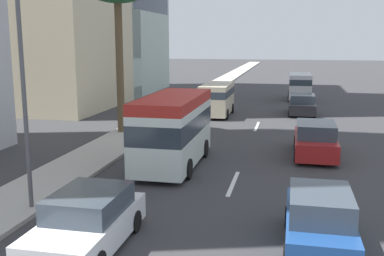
{
  "coord_description": "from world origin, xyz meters",
  "views": [
    {
      "loc": [
        -3.91,
        -2.06,
        5.5
      ],
      "look_at": [
        17.6,
        2.59,
        1.28
      ],
      "focal_mm": 43.01,
      "sensor_mm": 36.0,
      "label": 1
    }
  ],
  "objects": [
    {
      "name": "sidewalk_right",
      "position": [
        31.5,
        7.01,
        0.07
      ],
      "size": [
        162.0,
        2.65,
        0.15
      ],
      "primitive_type": "cube",
      "color": "#B2ADA3",
      "rests_on": "ground_plane"
    },
    {
      "name": "van_seventh",
      "position": [
        29.33,
        3.24,
        1.34
      ],
      "size": [
        4.93,
        2.09,
        2.34
      ],
      "rotation": [
        0.0,
        0.0,
        3.14
      ],
      "color": "beige",
      "rests_on": "ground_plane"
    },
    {
      "name": "pedestrian_mid_block",
      "position": [
        25.52,
        7.38,
        1.0
      ],
      "size": [
        0.3,
        0.36,
        1.56
      ],
      "rotation": [
        0.0,
        0.0,
        1.33
      ],
      "color": "gold",
      "rests_on": "sidewalk_right"
    },
    {
      "name": "minibus_third",
      "position": [
        15.25,
        2.92,
        1.72
      ],
      "size": [
        6.3,
        2.37,
        3.13
      ],
      "rotation": [
        0.0,
        0.0,
        3.14
      ],
      "color": "silver",
      "rests_on": "ground_plane"
    },
    {
      "name": "car_second",
      "position": [
        6.79,
        3.11,
        0.73
      ],
      "size": [
        4.28,
        1.96,
        1.53
      ],
      "rotation": [
        0.0,
        0.0,
        3.14
      ],
      "color": "white",
      "rests_on": "ground_plane"
    },
    {
      "name": "lane_stripe_far",
      "position": [
        25.54,
        0.0,
        0.01
      ],
      "size": [
        3.2,
        0.16,
        0.01
      ],
      "primitive_type": "cube",
      "color": "silver",
      "rests_on": "ground_plane"
    },
    {
      "name": "street_lamp",
      "position": [
        8.93,
        5.98,
        4.69
      ],
      "size": [
        0.24,
        0.97,
        7.46
      ],
      "color": "#4C4C51",
      "rests_on": "sidewalk_right"
    },
    {
      "name": "car_lead",
      "position": [
        7.98,
        -2.93,
        0.78
      ],
      "size": [
        4.12,
        1.79,
        1.67
      ],
      "color": "#1E478C",
      "rests_on": "ground_plane"
    },
    {
      "name": "lane_stripe_mid",
      "position": [
        13.24,
        0.0,
        0.01
      ],
      "size": [
        3.2,
        0.16,
        0.01
      ],
      "primitive_type": "cube",
      "color": "silver",
      "rests_on": "ground_plane"
    },
    {
      "name": "van_fourth",
      "position": [
        40.0,
        -2.88,
        1.38
      ],
      "size": [
        4.92,
        2.1,
        2.42
      ],
      "color": "silver",
      "rests_on": "ground_plane"
    },
    {
      "name": "car_fifth",
      "position": [
        31.14,
        -2.93,
        0.73
      ],
      "size": [
        4.12,
        1.95,
        1.53
      ],
      "color": "black",
      "rests_on": "ground_plane"
    },
    {
      "name": "ground_plane",
      "position": [
        31.5,
        0.0,
        0.0
      ],
      "size": [
        198.0,
        198.0,
        0.0
      ],
      "primitive_type": "plane",
      "color": "#38383A"
    },
    {
      "name": "car_sixth",
      "position": [
        18.37,
        -3.3,
        0.79
      ],
      "size": [
        4.62,
        1.97,
        1.66
      ],
      "color": "#A51E1E",
      "rests_on": "ground_plane"
    },
    {
      "name": "pedestrian_near_lamp",
      "position": [
        23.99,
        6.81,
        1.17
      ],
      "size": [
        0.37,
        0.31,
        1.83
      ],
      "rotation": [
        0.0,
        0.0,
        3.47
      ],
      "color": "beige",
      "rests_on": "sidewalk_right"
    }
  ]
}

